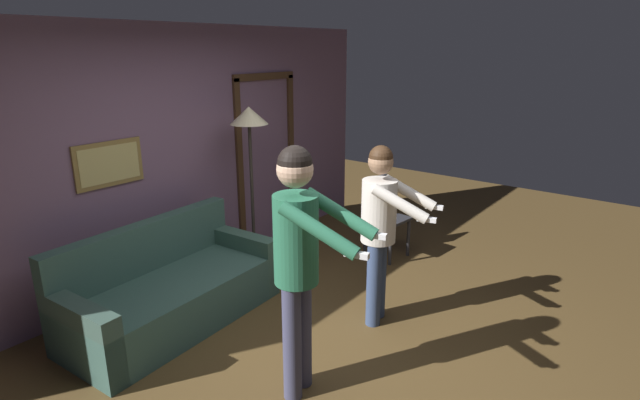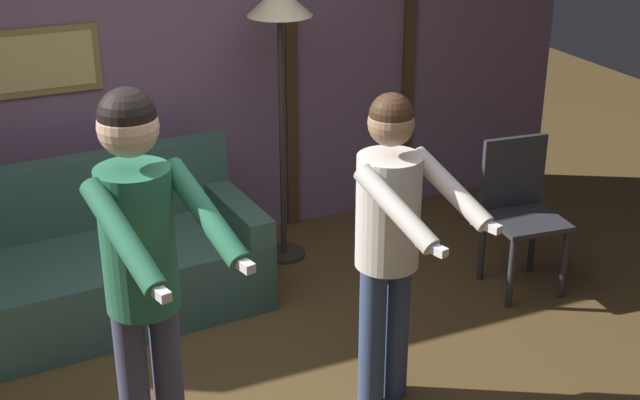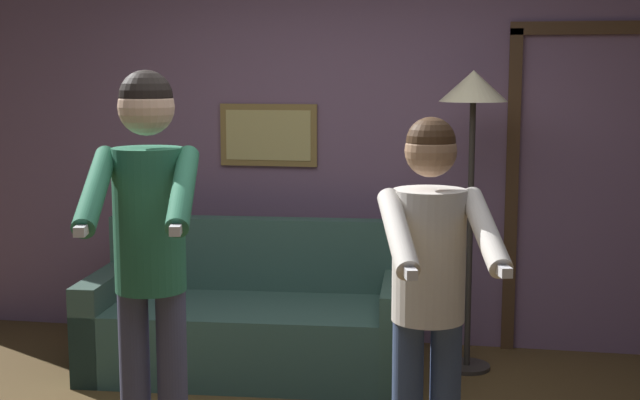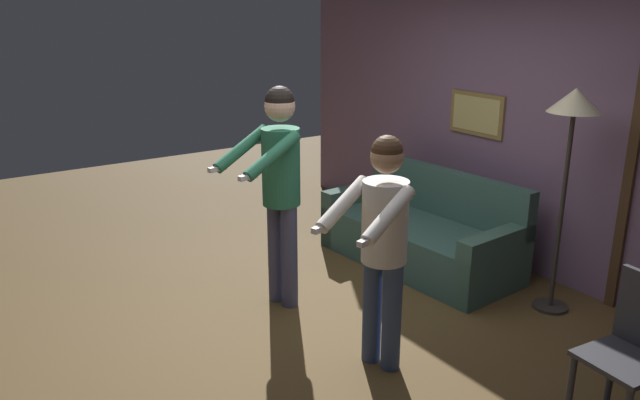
# 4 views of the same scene
# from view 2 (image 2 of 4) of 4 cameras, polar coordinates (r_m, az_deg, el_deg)

# --- Properties ---
(back_wall_assembly) EXTENTS (6.40, 0.10, 2.60)m
(back_wall_assembly) POSITION_cam_2_polar(r_m,az_deg,el_deg) (5.73, -11.81, 8.75)
(back_wall_assembly) COLOR slate
(back_wall_assembly) RESTS_ON ground_plane
(couch) EXTENTS (1.95, 0.97, 0.87)m
(couch) POSITION_cam_2_polar(r_m,az_deg,el_deg) (5.34, -14.24, -4.42)
(couch) COLOR #395B51
(couch) RESTS_ON ground_plane
(torchiere_lamp) EXTENTS (0.40, 0.40, 1.79)m
(torchiere_lamp) POSITION_cam_2_polar(r_m,az_deg,el_deg) (5.44, -2.58, 11.07)
(torchiere_lamp) COLOR #332D28
(torchiere_lamp) RESTS_ON ground_plane
(person_standing_left) EXTENTS (0.54, 0.74, 1.79)m
(person_standing_left) POSITION_cam_2_polar(r_m,az_deg,el_deg) (3.62, -11.34, -3.58)
(person_standing_left) COLOR #444564
(person_standing_left) RESTS_ON ground_plane
(person_standing_right) EXTENTS (0.54, 0.69, 1.60)m
(person_standing_right) POSITION_cam_2_polar(r_m,az_deg,el_deg) (4.11, 4.53, -1.85)
(person_standing_right) COLOR #37496F
(person_standing_right) RESTS_ON ground_plane
(dining_chair_distant) EXTENTS (0.46, 0.46, 0.93)m
(dining_chair_distant) POSITION_cam_2_polar(r_m,az_deg,el_deg) (5.54, 12.65, -0.31)
(dining_chair_distant) COLOR #2D2D33
(dining_chair_distant) RESTS_ON ground_plane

